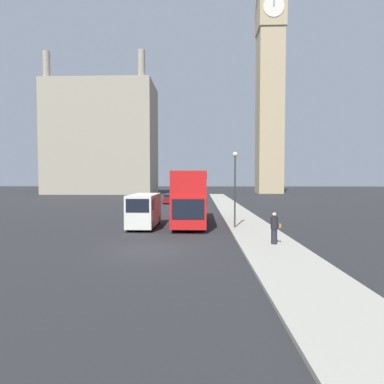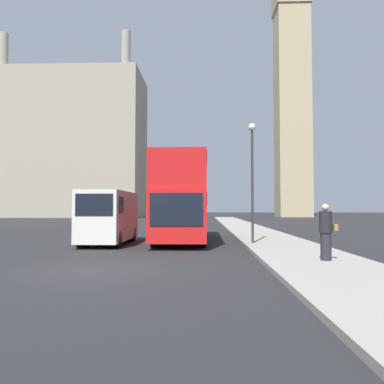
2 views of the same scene
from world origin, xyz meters
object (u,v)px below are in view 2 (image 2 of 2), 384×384
Objects in this scene: clock_tower at (292,63)px; parked_sedan at (158,218)px; white_van at (109,216)px; street_lamp at (252,164)px; red_double_decker_bus at (183,196)px; pedestrian at (326,232)px.

parked_sedan is at bearing -123.84° from clock_tower.
parked_sedan is at bearing 91.24° from white_van.
white_van is 7.58m from street_lamp.
clock_tower is 12.09× the size of white_van.
street_lamp reaches higher than red_double_decker_bus.
clock_tower is 68.19m from red_double_decker_bus.
clock_tower is at bearing 56.16° from parked_sedan.
parked_sedan is at bearing 100.56° from red_double_decker_bus.
clock_tower reaches higher than street_lamp.
white_van is at bearing -88.76° from parked_sedan.
street_lamp is at bearing -4.69° from white_van.
pedestrian is (5.07, -8.71, -1.42)m from red_double_decker_bus.
street_lamp is (7.12, -0.58, 2.53)m from white_van.
pedestrian is at bearing -73.41° from parked_sedan.
pedestrian is at bearing -59.79° from red_double_decker_bus.
parked_sedan is at bearing 106.59° from pedestrian.
red_double_decker_bus is at bearing 120.21° from pedestrian.
white_van is 0.91× the size of street_lamp.
white_van is (-23.38, -60.06, -31.21)m from clock_tower.
pedestrian is (-14.69, -66.59, -31.58)m from clock_tower.
red_double_decker_bus is at bearing -108.86° from clock_tower.
clock_tower reaches higher than pedestrian.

